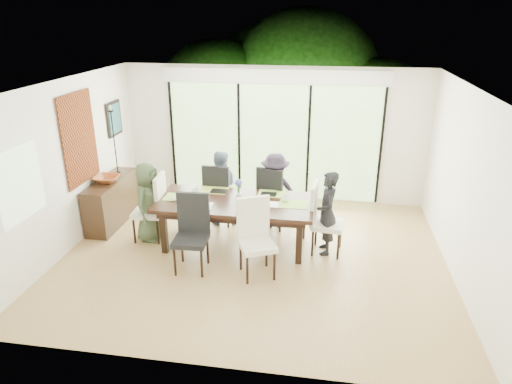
# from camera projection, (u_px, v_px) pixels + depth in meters

# --- Properties ---
(floor) EXTENTS (6.00, 5.00, 0.01)m
(floor) POSITION_uv_depth(u_px,v_px,m) (254.00, 256.00, 7.32)
(floor) COLOR olive
(floor) RESTS_ON ground
(ceiling) EXTENTS (6.00, 5.00, 0.01)m
(ceiling) POSITION_uv_depth(u_px,v_px,m) (253.00, 84.00, 6.32)
(ceiling) COLOR white
(ceiling) RESTS_ON wall_back
(wall_back) EXTENTS (6.00, 0.02, 2.70)m
(wall_back) POSITION_uv_depth(u_px,v_px,m) (274.00, 135.00, 9.12)
(wall_back) COLOR white
(wall_back) RESTS_ON floor
(wall_front) EXTENTS (6.00, 0.02, 2.70)m
(wall_front) POSITION_uv_depth(u_px,v_px,m) (212.00, 261.00, 4.52)
(wall_front) COLOR white
(wall_front) RESTS_ON floor
(wall_left) EXTENTS (0.02, 5.00, 2.70)m
(wall_left) POSITION_uv_depth(u_px,v_px,m) (67.00, 166.00, 7.26)
(wall_left) COLOR beige
(wall_left) RESTS_ON floor
(wall_right) EXTENTS (0.02, 5.00, 2.70)m
(wall_right) POSITION_uv_depth(u_px,v_px,m) (465.00, 188.00, 6.38)
(wall_right) COLOR beige
(wall_right) RESTS_ON floor
(glass_doors) EXTENTS (4.20, 0.02, 2.30)m
(glass_doors) POSITION_uv_depth(u_px,v_px,m) (273.00, 142.00, 9.14)
(glass_doors) COLOR #598C3F
(glass_doors) RESTS_ON wall_back
(blinds_header) EXTENTS (4.40, 0.06, 0.28)m
(blinds_header) POSITION_uv_depth(u_px,v_px,m) (274.00, 76.00, 8.65)
(blinds_header) COLOR white
(blinds_header) RESTS_ON wall_back
(mullion_a) EXTENTS (0.05, 0.04, 2.30)m
(mullion_a) POSITION_uv_depth(u_px,v_px,m) (173.00, 138.00, 9.44)
(mullion_a) COLOR black
(mullion_a) RESTS_ON wall_back
(mullion_b) EXTENTS (0.05, 0.04, 2.30)m
(mullion_b) POSITION_uv_depth(u_px,v_px,m) (239.00, 141.00, 9.24)
(mullion_b) COLOR black
(mullion_b) RESTS_ON wall_back
(mullion_c) EXTENTS (0.05, 0.04, 2.30)m
(mullion_c) POSITION_uv_depth(u_px,v_px,m) (308.00, 144.00, 9.03)
(mullion_c) COLOR black
(mullion_c) RESTS_ON wall_back
(mullion_d) EXTENTS (0.05, 0.04, 2.30)m
(mullion_d) POSITION_uv_depth(u_px,v_px,m) (381.00, 147.00, 8.83)
(mullion_d) COLOR black
(mullion_d) RESTS_ON wall_back
(side_window) EXTENTS (0.02, 0.90, 1.00)m
(side_window) POSITION_uv_depth(u_px,v_px,m) (20.00, 184.00, 6.10)
(side_window) COLOR #8CAD7F
(side_window) RESTS_ON wall_left
(deck) EXTENTS (6.00, 1.80, 0.10)m
(deck) POSITION_uv_depth(u_px,v_px,m) (278.00, 185.00, 10.46)
(deck) COLOR #523623
(deck) RESTS_ON ground
(rail_top) EXTENTS (6.00, 0.08, 0.06)m
(rail_top) POSITION_uv_depth(u_px,v_px,m) (282.00, 150.00, 10.97)
(rail_top) COLOR #503A22
(rail_top) RESTS_ON deck
(foliage_left) EXTENTS (3.20, 3.20, 3.20)m
(foliage_left) POSITION_uv_depth(u_px,v_px,m) (218.00, 103.00, 11.82)
(foliage_left) COLOR #14380F
(foliage_left) RESTS_ON ground
(foliage_mid) EXTENTS (4.00, 4.00, 4.00)m
(foliage_mid) POSITION_uv_depth(u_px,v_px,m) (305.00, 87.00, 11.92)
(foliage_mid) COLOR #14380F
(foliage_mid) RESTS_ON ground
(foliage_right) EXTENTS (2.80, 2.80, 2.80)m
(foliage_right) POSITION_uv_depth(u_px,v_px,m) (376.00, 117.00, 11.12)
(foliage_right) COLOR #14380F
(foliage_right) RESTS_ON ground
(foliage_far) EXTENTS (3.60, 3.60, 3.60)m
(foliage_far) POSITION_uv_depth(u_px,v_px,m) (270.00, 89.00, 12.77)
(foliage_far) COLOR #14380F
(foliage_far) RESTS_ON ground
(table_top) EXTENTS (2.55, 1.17, 0.06)m
(table_top) POSITION_uv_depth(u_px,v_px,m) (235.00, 203.00, 7.38)
(table_top) COLOR black
(table_top) RESTS_ON floor
(table_apron) EXTENTS (2.34, 0.96, 0.11)m
(table_apron) POSITION_uv_depth(u_px,v_px,m) (235.00, 208.00, 7.41)
(table_apron) COLOR black
(table_apron) RESTS_ON floor
(table_leg_fl) EXTENTS (0.10, 0.10, 0.73)m
(table_leg_fl) POSITION_uv_depth(u_px,v_px,m) (164.00, 232.00, 7.29)
(table_leg_fl) COLOR black
(table_leg_fl) RESTS_ON floor
(table_leg_fr) EXTENTS (0.10, 0.10, 0.73)m
(table_leg_fr) POSITION_uv_depth(u_px,v_px,m) (299.00, 242.00, 6.97)
(table_leg_fr) COLOR black
(table_leg_fr) RESTS_ON floor
(table_leg_bl) EXTENTS (0.10, 0.10, 0.73)m
(table_leg_bl) POSITION_uv_depth(u_px,v_px,m) (181.00, 210.00, 8.08)
(table_leg_bl) COLOR black
(table_leg_bl) RESTS_ON floor
(table_leg_br) EXTENTS (0.10, 0.10, 0.73)m
(table_leg_br) POSITION_uv_depth(u_px,v_px,m) (303.00, 218.00, 7.76)
(table_leg_br) COLOR black
(table_leg_br) RESTS_ON floor
(chair_left_end) EXTENTS (0.52, 0.52, 1.17)m
(chair_left_end) POSITION_uv_depth(u_px,v_px,m) (148.00, 207.00, 7.66)
(chair_left_end) COLOR silver
(chair_left_end) RESTS_ON floor
(chair_right_end) EXTENTS (0.53, 0.53, 1.17)m
(chair_right_end) POSITION_uv_depth(u_px,v_px,m) (328.00, 219.00, 7.22)
(chair_right_end) COLOR white
(chair_right_end) RESTS_ON floor
(chair_far_left) EXTENTS (0.53, 0.53, 1.17)m
(chair_far_left) POSITION_uv_depth(u_px,v_px,m) (220.00, 192.00, 8.29)
(chair_far_left) COLOR black
(chair_far_left) RESTS_ON floor
(chair_far_right) EXTENTS (0.62, 0.62, 1.17)m
(chair_far_right) POSITION_uv_depth(u_px,v_px,m) (275.00, 196.00, 8.14)
(chair_far_right) COLOR black
(chair_far_right) RESTS_ON floor
(chair_near_left) EXTENTS (0.51, 0.51, 1.17)m
(chair_near_left) POSITION_uv_depth(u_px,v_px,m) (190.00, 235.00, 6.72)
(chair_near_left) COLOR black
(chair_near_left) RESTS_ON floor
(chair_near_right) EXTENTS (0.65, 0.65, 1.17)m
(chair_near_right) POSITION_uv_depth(u_px,v_px,m) (257.00, 240.00, 6.57)
(chair_near_right) COLOR white
(chair_near_right) RESTS_ON floor
(person_left_end) EXTENTS (0.47, 0.68, 1.37)m
(person_left_end) POSITION_uv_depth(u_px,v_px,m) (149.00, 202.00, 7.62)
(person_left_end) COLOR #3F5035
(person_left_end) RESTS_ON floor
(person_right_end) EXTENTS (0.48, 0.68, 1.37)m
(person_right_end) POSITION_uv_depth(u_px,v_px,m) (327.00, 213.00, 7.19)
(person_right_end) COLOR black
(person_right_end) RESTS_ON floor
(person_far_left) EXTENTS (0.71, 0.52, 1.37)m
(person_far_left) POSITION_uv_depth(u_px,v_px,m) (220.00, 188.00, 8.24)
(person_far_left) COLOR slate
(person_far_left) RESTS_ON floor
(person_far_right) EXTENTS (0.70, 0.52, 1.37)m
(person_far_right) POSITION_uv_depth(u_px,v_px,m) (275.00, 191.00, 8.09)
(person_far_right) COLOR #251D2C
(person_far_right) RESTS_ON floor
(placemat_left) EXTENTS (0.47, 0.34, 0.01)m
(placemat_left) POSITION_uv_depth(u_px,v_px,m) (179.00, 197.00, 7.50)
(placemat_left) COLOR #73A43A
(placemat_left) RESTS_ON table_top
(placemat_right) EXTENTS (0.47, 0.34, 0.01)m
(placemat_right) POSITION_uv_depth(u_px,v_px,m) (294.00, 204.00, 7.23)
(placemat_right) COLOR #89C145
(placemat_right) RESTS_ON table_top
(placemat_far_l) EXTENTS (0.47, 0.34, 0.01)m
(placemat_far_l) POSITION_uv_depth(u_px,v_px,m) (214.00, 190.00, 7.80)
(placemat_far_l) COLOR #B1C546
(placemat_far_l) RESTS_ON table_top
(placemat_far_r) EXTENTS (0.47, 0.34, 0.01)m
(placemat_far_r) POSITION_uv_depth(u_px,v_px,m) (272.00, 194.00, 7.65)
(placemat_far_r) COLOR #91BC43
(placemat_far_r) RESTS_ON table_top
(placemat_paper) EXTENTS (0.47, 0.34, 0.01)m
(placemat_paper) POSITION_uv_depth(u_px,v_px,m) (197.00, 206.00, 7.17)
(placemat_paper) COLOR white
(placemat_paper) RESTS_ON table_top
(tablet_far_l) EXTENTS (0.28, 0.19, 0.01)m
(tablet_far_l) POSITION_uv_depth(u_px,v_px,m) (219.00, 191.00, 7.73)
(tablet_far_l) COLOR black
(tablet_far_l) RESTS_ON table_top
(tablet_far_r) EXTENTS (0.25, 0.18, 0.01)m
(tablet_far_r) POSITION_uv_depth(u_px,v_px,m) (269.00, 194.00, 7.61)
(tablet_far_r) COLOR black
(tablet_far_r) RESTS_ON table_top
(papers) EXTENTS (0.32, 0.23, 0.00)m
(papers) POSITION_uv_depth(u_px,v_px,m) (278.00, 205.00, 7.22)
(papers) COLOR white
(papers) RESTS_ON table_top
(platter_base) EXTENTS (0.28, 0.28, 0.03)m
(platter_base) POSITION_uv_depth(u_px,v_px,m) (197.00, 205.00, 7.16)
(platter_base) COLOR white
(platter_base) RESTS_ON table_top
(platter_snacks) EXTENTS (0.21, 0.21, 0.01)m
(platter_snacks) POSITION_uv_depth(u_px,v_px,m) (197.00, 204.00, 7.16)
(platter_snacks) COLOR #BF6016
(platter_snacks) RESTS_ON table_top
(vase) EXTENTS (0.08, 0.08, 0.13)m
(vase) POSITION_uv_depth(u_px,v_px,m) (239.00, 196.00, 7.38)
(vase) COLOR silver
(vase) RESTS_ON table_top
(hyacinth_stems) EXTENTS (0.04, 0.04, 0.17)m
(hyacinth_stems) POSITION_uv_depth(u_px,v_px,m) (239.00, 189.00, 7.33)
(hyacinth_stems) COLOR #337226
(hyacinth_stems) RESTS_ON table_top
(hyacinth_blooms) EXTENTS (0.12, 0.12, 0.12)m
(hyacinth_blooms) POSITION_uv_depth(u_px,v_px,m) (238.00, 183.00, 7.30)
(hyacinth_blooms) COLOR #4654AF
(hyacinth_blooms) RESTS_ON table_top
(laptop) EXTENTS (0.42, 0.37, 0.03)m
(laptop) POSITION_uv_depth(u_px,v_px,m) (183.00, 199.00, 7.39)
(laptop) COLOR silver
(laptop) RESTS_ON table_top
(cup_a) EXTENTS (0.19, 0.19, 0.10)m
(cup_a) POSITION_uv_depth(u_px,v_px,m) (196.00, 192.00, 7.59)
(cup_a) COLOR white
(cup_a) RESTS_ON table_top
(cup_b) EXTENTS (0.15, 0.15, 0.10)m
(cup_b) POSITION_uv_depth(u_px,v_px,m) (243.00, 201.00, 7.23)
(cup_b) COLOR white
(cup_b) RESTS_ON table_top
(cup_c) EXTENTS (0.15, 0.15, 0.10)m
(cup_c) POSITION_uv_depth(u_px,v_px,m) (285.00, 199.00, 7.32)
(cup_c) COLOR white
(cup_c) RESTS_ON table_top
(book) EXTENTS (0.23, 0.27, 0.02)m
(book) POSITION_uv_depth(u_px,v_px,m) (251.00, 200.00, 7.37)
(book) COLOR white
(book) RESTS_ON table_top
(sideboard) EXTENTS (0.42, 1.48, 0.83)m
(sideboard) POSITION_uv_depth(u_px,v_px,m) (112.00, 201.00, 8.34)
(sideboard) COLOR black
(sideboard) RESTS_ON floor
(bowl) EXTENTS (0.44, 0.44, 0.11)m
(bowl) POSITION_uv_depth(u_px,v_px,m) (107.00, 179.00, 8.07)
(bowl) COLOR brown
(bowl) RESTS_ON sideboard
(candlestick_base) EXTENTS (0.09, 0.09, 0.04)m
(candlestick_base) POSITION_uv_depth(u_px,v_px,m) (118.00, 173.00, 8.50)
(candlestick_base) COLOR black
(candlestick_base) RESTS_ON sideboard
(candlestick_shaft) EXTENTS (0.02, 0.02, 1.16)m
(candlestick_shaft) POSITION_uv_depth(u_px,v_px,m) (114.00, 142.00, 8.28)
(candlestick_shaft) COLOR black
(candlestick_shaft) RESTS_ON sideboard
(candlestick_pan) EXTENTS (0.09, 0.09, 0.03)m
(candlestick_pan) POSITION_uv_depth(u_px,v_px,m) (111.00, 111.00, 8.07)
(candlestick_pan) COLOR black
(candlestick_pan) RESTS_ON sideboard
(candle) EXTENTS (0.03, 0.03, 0.09)m
(candle) POSITION_uv_depth(u_px,v_px,m) (110.00, 108.00, 8.05)
(candle) COLOR silver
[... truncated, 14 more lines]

